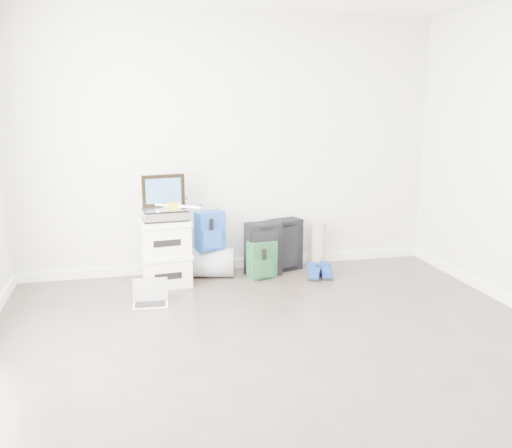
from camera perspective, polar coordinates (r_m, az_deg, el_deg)
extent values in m
plane|color=#3B302A|center=(3.81, 4.67, -15.65)|extent=(5.00, 5.00, 0.00)
cube|color=silver|center=(5.79, -2.74, 8.21)|extent=(4.50, 0.02, 2.70)
cube|color=white|center=(6.03, -2.59, -4.21)|extent=(4.50, 0.02, 0.10)
cube|color=white|center=(5.54, -9.34, -4.89)|extent=(0.48, 0.40, 0.29)
cube|color=white|center=(5.49, -9.40, -3.24)|extent=(0.50, 0.42, 0.04)
cube|color=white|center=(5.45, -9.46, -1.55)|extent=(0.48, 0.40, 0.29)
cube|color=white|center=(5.41, -9.53, 0.16)|extent=(0.50, 0.42, 0.04)
cube|color=#B2B2B7|center=(5.39, -9.56, 1.02)|extent=(0.43, 0.33, 0.12)
cube|color=black|center=(5.45, -9.72, 3.49)|extent=(0.43, 0.09, 0.32)
cube|color=#225288|center=(5.44, -9.70, 3.46)|extent=(0.35, 0.06, 0.25)
cube|color=gold|center=(5.36, -8.72, 1.93)|extent=(0.13, 0.13, 0.05)
cube|color=white|center=(5.49, -7.99, 2.21)|extent=(0.18, 0.27, 0.02)
cube|color=white|center=(5.43, -10.14, 2.02)|extent=(0.27, 0.18, 0.02)
cube|color=white|center=(5.23, -9.49, 1.63)|extent=(0.18, 0.27, 0.02)
cube|color=white|center=(5.29, -7.28, 1.83)|extent=(0.27, 0.18, 0.02)
cylinder|color=#989CA0|center=(5.74, -4.82, -4.06)|extent=(0.55, 0.41, 0.31)
cube|color=#194DA6|center=(5.63, -4.86, -0.67)|extent=(0.32, 0.25, 0.40)
cube|color=#194DA6|center=(5.55, -4.70, -1.58)|extent=(0.22, 0.12, 0.19)
cube|color=black|center=(5.75, 0.75, -2.64)|extent=(0.38, 0.24, 0.56)
cube|color=black|center=(5.64, 1.04, -2.94)|extent=(0.27, 0.05, 0.45)
cube|color=black|center=(5.58, 1.04, -0.33)|extent=(0.11, 0.03, 0.02)
cube|color=#14391C|center=(5.67, 0.62, -3.76)|extent=(0.31, 0.23, 0.39)
cube|color=#14391C|center=(5.60, 0.85, -4.67)|extent=(0.21, 0.11, 0.19)
cube|color=black|center=(5.93, 3.01, -2.18)|extent=(0.40, 0.30, 0.56)
cube|color=black|center=(5.82, 3.34, -2.47)|extent=(0.26, 0.11, 0.45)
cube|color=black|center=(5.76, 3.35, 0.04)|extent=(0.12, 0.06, 0.03)
cube|color=black|center=(5.76, 6.22, -5.49)|extent=(0.23, 0.31, 0.03)
cube|color=#19399A|center=(5.74, 6.24, -5.02)|extent=(0.22, 0.30, 0.07)
cube|color=black|center=(5.80, 7.44, -5.38)|extent=(0.19, 0.31, 0.03)
cube|color=#19399A|center=(5.78, 7.46, -4.92)|extent=(0.19, 0.30, 0.07)
cylinder|color=gray|center=(6.08, 6.54, -2.15)|extent=(0.16, 0.16, 0.50)
cube|color=silver|center=(5.05, -11.05, -8.37)|extent=(0.33, 0.24, 0.01)
cube|color=black|center=(5.05, -11.05, -8.29)|extent=(0.28, 0.17, 0.00)
cube|color=black|center=(5.12, -11.07, -6.76)|extent=(0.32, 0.04, 0.21)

